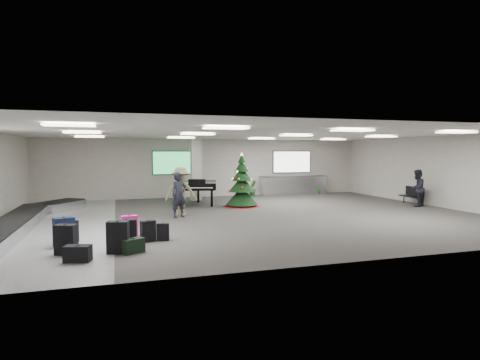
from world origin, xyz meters
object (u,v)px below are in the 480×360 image
object	(u,v)px
traveler_b	(181,191)
potted_plant_right	(318,187)
bench	(413,194)
potted_plant_left	(252,188)
traveler_a	(179,195)
christmas_tree	(242,188)
service_counter	(294,185)
pink_suitcase	(130,227)
traveler_bench	(417,188)
baggage_carousel	(25,221)
grand_piano	(198,186)

from	to	relation	value
traveler_b	potted_plant_right	distance (m)	10.75
bench	potted_plant_left	size ratio (longest dim) A/B	1.49
potted_plant_right	traveler_b	bearing A→B (deg)	-147.46
traveler_a	bench	bearing A→B (deg)	-17.74
traveler_b	potted_plant_right	world-z (taller)	traveler_b
potted_plant_left	traveler_b	bearing A→B (deg)	-130.46
christmas_tree	bench	xyz separation A→B (m)	(8.06, -1.59, -0.38)
potted_plant_left	potted_plant_right	world-z (taller)	potted_plant_left
service_counter	christmas_tree	size ratio (longest dim) A/B	1.64
bench	traveler_a	xyz separation A→B (m)	(-11.26, -0.66, 0.39)
traveler_a	pink_suitcase	bearing A→B (deg)	-140.74
traveler_bench	potted_plant_right	world-z (taller)	traveler_bench
traveler_b	potted_plant_right	bearing A→B (deg)	31.82
christmas_tree	bench	distance (m)	8.22
traveler_bench	traveler_a	bearing A→B (deg)	-28.30
baggage_carousel	grand_piano	world-z (taller)	grand_piano
service_counter	bench	bearing A→B (deg)	-57.58
service_counter	bench	world-z (taller)	service_counter
pink_suitcase	service_counter	bearing A→B (deg)	41.56
pink_suitcase	bench	bearing A→B (deg)	13.30
pink_suitcase	traveler_bench	distance (m)	13.09
traveler_a	potted_plant_left	xyz separation A→B (m)	(5.05, 6.17, -0.41)
grand_piano	potted_plant_left	world-z (taller)	grand_piano
baggage_carousel	bench	xyz separation A→B (m)	(16.43, 1.08, 0.25)
potted_plant_left	traveler_a	bearing A→B (deg)	-129.35
pink_suitcase	potted_plant_left	xyz separation A→B (m)	(6.97, 9.54, 0.11)
pink_suitcase	traveler_b	distance (m)	4.33
service_counter	potted_plant_left	bearing A→B (deg)	-176.72
christmas_tree	potted_plant_right	world-z (taller)	christmas_tree
bench	potted_plant_left	xyz separation A→B (m)	(-6.21, 5.50, -0.02)
pink_suitcase	grand_piano	size ratio (longest dim) A/B	0.28
pink_suitcase	traveler_bench	xyz separation A→B (m)	(12.69, 3.18, 0.51)
service_counter	christmas_tree	distance (m)	6.05
service_counter	potted_plant_right	world-z (taller)	service_counter
baggage_carousel	service_counter	distance (m)	14.50
christmas_tree	traveler_bench	world-z (taller)	christmas_tree
baggage_carousel	grand_piano	xyz separation A→B (m)	(6.56, 3.85, 0.68)
bench	potted_plant_right	world-z (taller)	bench
traveler_b	potted_plant_right	xyz separation A→B (m)	(9.05, 5.77, -0.56)
traveler_bench	potted_plant_right	size ratio (longest dim) A/B	2.15
traveler_bench	bench	bearing A→B (deg)	-147.36
baggage_carousel	christmas_tree	world-z (taller)	christmas_tree
traveler_a	traveler_b	world-z (taller)	traveler_b
grand_piano	traveler_bench	bearing A→B (deg)	-7.76
traveler_b	potted_plant_left	world-z (taller)	traveler_b
grand_piano	potted_plant_left	distance (m)	4.59
pink_suitcase	traveler_a	size ratio (longest dim) A/B	0.41
baggage_carousel	service_counter	size ratio (longest dim) A/B	2.40
traveler_bench	potted_plant_left	world-z (taller)	traveler_bench
traveler_bench	potted_plant_left	bearing A→B (deg)	-75.32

